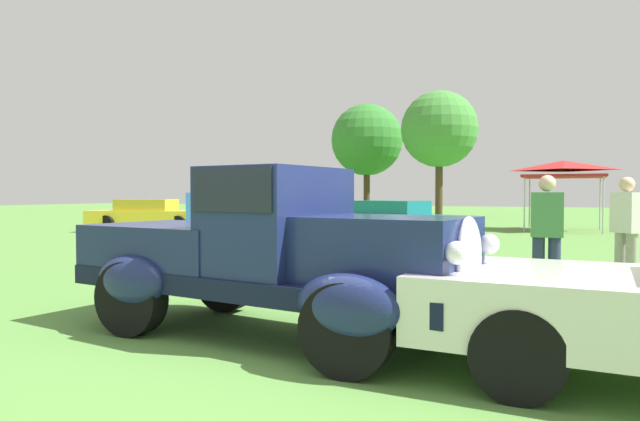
% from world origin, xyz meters
% --- Properties ---
extents(ground_plane, '(120.00, 120.00, 0.00)m').
position_xyz_m(ground_plane, '(0.00, 0.00, 0.00)').
color(ground_plane, '#568C3D').
extents(feature_pickup_truck, '(4.42, 2.27, 1.70)m').
position_xyz_m(feature_pickup_truck, '(-0.23, 0.51, 0.86)').
color(feature_pickup_truck, black).
rests_on(feature_pickup_truck, ground_plane).
extents(show_car_yellow, '(4.81, 2.97, 1.22)m').
position_xyz_m(show_car_yellow, '(-12.02, 12.58, 0.60)').
color(show_car_yellow, yellow).
rests_on(show_car_yellow, ground_plane).
extents(show_car_teal, '(4.76, 2.82, 1.22)m').
position_xyz_m(show_car_teal, '(-2.42, 12.35, 0.60)').
color(show_car_teal, teal).
rests_on(show_car_teal, ground_plane).
extents(spectator_near_truck, '(0.46, 0.43, 1.69)m').
position_xyz_m(spectator_near_truck, '(-4.23, 4.76, 0.91)').
color(spectator_near_truck, '#283351').
rests_on(spectator_near_truck, ground_plane).
extents(spectator_by_row, '(0.42, 0.28, 1.69)m').
position_xyz_m(spectator_by_row, '(2.23, 3.68, 0.91)').
color(spectator_by_row, '#283351').
rests_on(spectator_by_row, ground_plane).
extents(spectator_far_side, '(0.45, 0.46, 1.69)m').
position_xyz_m(spectator_far_side, '(3.28, 5.07, 0.91)').
color(spectator_far_side, '#9E998E').
rests_on(spectator_far_side, ground_plane).
extents(canopy_tent_left_field, '(2.94, 2.94, 2.71)m').
position_xyz_m(canopy_tent_left_field, '(2.19, 19.50, 2.42)').
color(canopy_tent_left_field, '#B7B7BC').
rests_on(canopy_tent_left_field, ground_plane).
extents(treeline_far_left, '(4.93, 4.93, 7.59)m').
position_xyz_m(treeline_far_left, '(-10.54, 33.03, 5.11)').
color(treeline_far_left, '#47331E').
rests_on(treeline_far_left, ground_plane).
extents(treeline_mid_left, '(4.62, 4.62, 7.63)m').
position_xyz_m(treeline_mid_left, '(-4.93, 30.20, 5.30)').
color(treeline_mid_left, '#47331E').
rests_on(treeline_mid_left, ground_plane).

